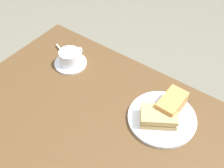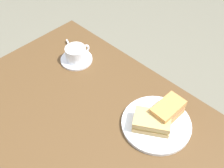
% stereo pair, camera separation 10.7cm
% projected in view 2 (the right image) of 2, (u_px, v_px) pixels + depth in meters
% --- Properties ---
extents(dining_table, '(1.10, 0.89, 0.73)m').
position_uv_depth(dining_table, '(78.00, 153.00, 1.03)').
color(dining_table, '#54391F').
rests_on(dining_table, ground_plane).
extents(sandwich_plate, '(0.25, 0.25, 0.01)m').
position_uv_depth(sandwich_plate, '(156.00, 124.00, 0.97)').
color(sandwich_plate, white).
rests_on(sandwich_plate, dining_table).
extents(sandwich_front, '(0.15, 0.14, 0.05)m').
position_uv_depth(sandwich_front, '(152.00, 122.00, 0.94)').
color(sandwich_front, tan).
rests_on(sandwich_front, sandwich_plate).
extents(sandwich_back, '(0.07, 0.13, 0.06)m').
position_uv_depth(sandwich_back, '(167.00, 111.00, 0.96)').
color(sandwich_back, '#B97F44').
rests_on(sandwich_back, sandwich_plate).
extents(coffee_saucer, '(0.14, 0.14, 0.01)m').
position_uv_depth(coffee_saucer, '(77.00, 59.00, 1.21)').
color(coffee_saucer, white).
rests_on(coffee_saucer, dining_table).
extents(coffee_cup, '(0.09, 0.12, 0.06)m').
position_uv_depth(coffee_cup, '(76.00, 53.00, 1.18)').
color(coffee_cup, white).
rests_on(coffee_cup, coffee_saucer).
extents(spoon, '(0.10, 0.05, 0.01)m').
position_uv_depth(spoon, '(71.00, 48.00, 1.25)').
color(spoon, silver).
rests_on(spoon, coffee_saucer).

